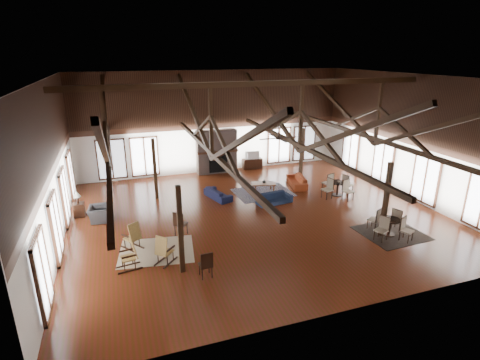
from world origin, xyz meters
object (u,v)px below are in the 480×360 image
object	(u,v)px
sofa_navy_left	(218,194)
tv_console	(252,164)
sofa_orange	(297,181)
sofa_navy_front	(274,198)
cafe_table_near	(390,224)
coffee_table	(263,184)
cafe_table_far	(338,186)
armchair	(99,214)

from	to	relation	value
sofa_navy_left	tv_console	world-z (taller)	tv_console
sofa_orange	tv_console	size ratio (longest dim) A/B	1.56
sofa_navy_front	cafe_table_near	size ratio (longest dim) A/B	0.95
sofa_orange	sofa_navy_left	bearing A→B (deg)	-72.87
sofa_orange	coffee_table	size ratio (longest dim) A/B	1.42
sofa_orange	cafe_table_near	xyz separation A→B (m)	(0.84, -6.44, 0.19)
sofa_navy_left	sofa_orange	bearing A→B (deg)	-101.58
coffee_table	cafe_table_far	size ratio (longest dim) A/B	0.68
sofa_orange	tv_console	world-z (taller)	tv_console
sofa_orange	coffee_table	world-z (taller)	sofa_orange
sofa_navy_left	sofa_navy_front	bearing A→B (deg)	-138.66
sofa_orange	cafe_table_near	size ratio (longest dim) A/B	1.04
sofa_navy_left	sofa_orange	xyz separation A→B (m)	(4.59, 0.41, 0.03)
sofa_navy_front	coffee_table	distance (m)	1.65
sofa_navy_front	cafe_table_far	distance (m)	3.48
sofa_navy_front	coffee_table	size ratio (longest dim) A/B	1.29
sofa_orange	coffee_table	xyz separation A→B (m)	(-2.09, -0.27, 0.13)
sofa_navy_left	armchair	distance (m)	5.65
sofa_navy_front	sofa_navy_left	world-z (taller)	sofa_navy_front
sofa_orange	armchair	xyz separation A→B (m)	(-10.18, -1.26, 0.04)
sofa_navy_left	coffee_table	bearing A→B (deg)	-103.50
sofa_navy_front	armchair	bearing A→B (deg)	168.26
coffee_table	cafe_table_far	xyz separation A→B (m)	(3.38, -1.71, 0.09)
sofa_navy_left	coffee_table	distance (m)	2.51
cafe_table_far	armchair	bearing A→B (deg)	176.37
sofa_orange	tv_console	bearing A→B (deg)	-151.07
tv_console	armchair	bearing A→B (deg)	-150.49
tv_console	coffee_table	bearing A→B (deg)	-102.67
coffee_table	cafe_table_near	xyz separation A→B (m)	(2.94, -6.17, 0.06)
armchair	tv_console	bearing A→B (deg)	-54.30
cafe_table_near	armchair	bearing A→B (deg)	154.81
sofa_orange	tv_console	distance (m)	4.02
sofa_navy_left	cafe_table_near	world-z (taller)	cafe_table_near
sofa_navy_front	tv_console	bearing A→B (deg)	72.96
sofa_navy_left	cafe_table_far	size ratio (longest dim) A/B	0.87
armchair	cafe_table_near	distance (m)	12.18
cafe_table_far	sofa_orange	bearing A→B (deg)	122.95
armchair	tv_console	xyz separation A→B (m)	(9.01, 5.10, -0.01)
sofa_orange	coffee_table	distance (m)	2.11
cafe_table_near	tv_console	size ratio (longest dim) A/B	1.49
cafe_table_far	sofa_navy_front	bearing A→B (deg)	178.87
sofa_navy_left	coffee_table	xyz separation A→B (m)	(2.50, 0.14, 0.16)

